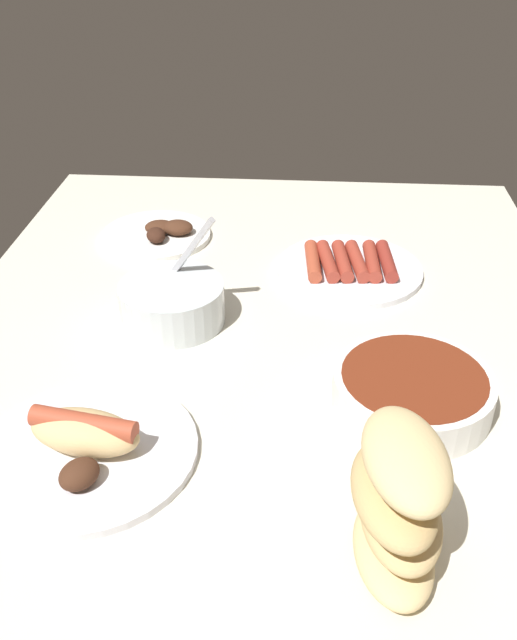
{
  "coord_description": "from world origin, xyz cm",
  "views": [
    {
      "loc": [
        -75.75,
        -4.85,
        53.89
      ],
      "look_at": [
        2.13,
        0.79,
        3.0
      ],
      "focal_mm": 38.89,
      "sensor_mm": 36.0,
      "label": 1
    }
  ],
  "objects_px": {
    "plate_sausages": "(349,267)",
    "bread_stack": "(398,505)",
    "bowl_coleslaw": "(172,301)",
    "plate_hotdog_assembled": "(87,444)",
    "bowl_chili": "(412,390)",
    "plate_grilled_meat": "(159,234)"
  },
  "relations": [
    {
      "from": "bowl_chili",
      "to": "bread_stack",
      "type": "distance_m",
      "value": 0.23
    },
    {
      "from": "plate_sausages",
      "to": "plate_grilled_meat",
      "type": "distance_m",
      "value": 0.34
    },
    {
      "from": "bread_stack",
      "to": "bowl_chili",
      "type": "bearing_deg",
      "value": -10.94
    },
    {
      "from": "plate_sausages",
      "to": "bowl_coleslaw",
      "type": "relative_size",
      "value": 1.48
    },
    {
      "from": "plate_sausages",
      "to": "bowl_coleslaw",
      "type": "height_order",
      "value": "bowl_coleslaw"
    },
    {
      "from": "bowl_chili",
      "to": "bowl_coleslaw",
      "type": "relative_size",
      "value": 1.21
    },
    {
      "from": "bread_stack",
      "to": "plate_grilled_meat",
      "type": "xyz_separation_m",
      "value": [
        0.64,
        0.34,
        -0.06
      ]
    },
    {
      "from": "plate_hotdog_assembled",
      "to": "bowl_coleslaw",
      "type": "bearing_deg",
      "value": -9.49
    },
    {
      "from": "plate_sausages",
      "to": "bread_stack",
      "type": "relative_size",
      "value": 1.61
    },
    {
      "from": "plate_grilled_meat",
      "to": "bowl_coleslaw",
      "type": "bearing_deg",
      "value": -164.53
    },
    {
      "from": "plate_sausages",
      "to": "bowl_coleslaw",
      "type": "distance_m",
      "value": 0.3
    },
    {
      "from": "bowl_chili",
      "to": "bowl_coleslaw",
      "type": "bearing_deg",
      "value": 62.22
    },
    {
      "from": "plate_grilled_meat",
      "to": "plate_sausages",
      "type": "bearing_deg",
      "value": -106.68
    },
    {
      "from": "bowl_chili",
      "to": "plate_sausages",
      "type": "bearing_deg",
      "value": 10.57
    },
    {
      "from": "plate_sausages",
      "to": "plate_grilled_meat",
      "type": "height_order",
      "value": "plate_grilled_meat"
    },
    {
      "from": "plate_sausages",
      "to": "bowl_coleslaw",
      "type": "xyz_separation_m",
      "value": [
        -0.16,
        0.25,
        0.02
      ]
    },
    {
      "from": "plate_sausages",
      "to": "bread_stack",
      "type": "bearing_deg",
      "value": -178.15
    },
    {
      "from": "bowl_coleslaw",
      "to": "plate_hotdog_assembled",
      "type": "bearing_deg",
      "value": 170.51
    },
    {
      "from": "plate_hotdog_assembled",
      "to": "bread_stack",
      "type": "xyz_separation_m",
      "value": [
        -0.11,
        -0.32,
        0.05
      ]
    },
    {
      "from": "bowl_chili",
      "to": "plate_grilled_meat",
      "type": "xyz_separation_m",
      "value": [
        0.42,
        0.39,
        -0.02
      ]
    },
    {
      "from": "bread_stack",
      "to": "bowl_coleslaw",
      "type": "bearing_deg",
      "value": 35.02
    },
    {
      "from": "plate_sausages",
      "to": "plate_hotdog_assembled",
      "type": "distance_m",
      "value": 0.53
    }
  ]
}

